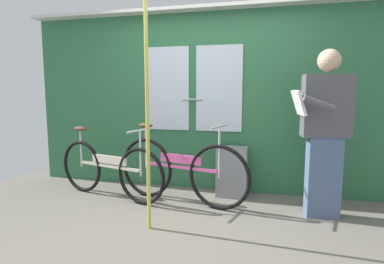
# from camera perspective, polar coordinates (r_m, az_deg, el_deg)

# --- Properties ---
(ground_plane) EXTENTS (5.97, 4.08, 0.04)m
(ground_plane) POSITION_cam_1_polar(r_m,az_deg,el_deg) (3.34, -1.74, -16.36)
(ground_plane) COLOR #666056
(train_door_wall) EXTENTS (4.97, 0.28, 2.36)m
(train_door_wall) POSITION_cam_1_polar(r_m,az_deg,el_deg) (4.26, 2.79, 6.12)
(train_door_wall) COLOR #2D6B42
(train_door_wall) RESTS_ON ground_plane
(bicycle_near_door) EXTENTS (1.61, 0.58, 0.89)m
(bicycle_near_door) POSITION_cam_1_polar(r_m,az_deg,el_deg) (4.12, -14.52, -6.35)
(bicycle_near_door) COLOR black
(bicycle_near_door) RESTS_ON ground_plane
(bicycle_leaning_behind) EXTENTS (1.69, 0.55, 0.95)m
(bicycle_leaning_behind) POSITION_cam_1_polar(r_m,az_deg,el_deg) (3.81, -2.15, -6.77)
(bicycle_leaning_behind) COLOR black
(bicycle_leaning_behind) RESTS_ON ground_plane
(passenger_reading_newspaper) EXTENTS (0.61, 0.54, 1.74)m
(passenger_reading_newspaper) POSITION_cam_1_polar(r_m,az_deg,el_deg) (3.57, 22.46, 0.29)
(passenger_reading_newspaper) COLOR slate
(passenger_reading_newspaper) RESTS_ON ground_plane
(trash_bin_by_wall) EXTENTS (0.38, 0.28, 0.62)m
(trash_bin_by_wall) POSITION_cam_1_polar(r_m,az_deg,el_deg) (4.11, 7.14, -6.95)
(trash_bin_by_wall) COLOR gray
(trash_bin_by_wall) RESTS_ON ground_plane
(handrail_pole) EXTENTS (0.04, 0.04, 2.32)m
(handrail_pole) POSITION_cam_1_polar(r_m,az_deg,el_deg) (3.00, -7.94, 4.15)
(handrail_pole) COLOR #C6C14C
(handrail_pole) RESTS_ON ground_plane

